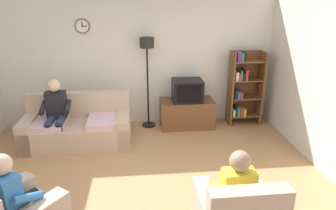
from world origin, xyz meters
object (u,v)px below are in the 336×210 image
tv_stand (186,113)px  person_on_couch (55,111)px  tv (187,90)px  person_in_left_armchair (15,194)px  floor_lamp (147,58)px  bookshelf (243,87)px  couch (78,128)px  person_in_right_armchair (234,190)px

tv_stand → person_on_couch: 2.57m
tv → tv_stand: bearing=90.0°
person_in_left_armchair → floor_lamp: bearing=63.4°
bookshelf → tv_stand: bearing=-176.6°
floor_lamp → person_in_left_armchair: 3.52m
tv → person_in_left_armchair: 3.75m
couch → tv: (2.12, 0.55, 0.48)m
tv_stand → tv: size_ratio=1.83×
person_in_left_armchair → person_in_right_armchair: same height
tv_stand → person_on_couch: size_ratio=0.89×
bookshelf → floor_lamp: bearing=179.2°
couch → person_on_couch: size_ratio=1.54×
tv_stand → person_on_couch: bearing=-164.4°
couch → person_in_right_armchair: (2.14, -2.54, 0.29)m
tv_stand → bookshelf: size_ratio=0.71×
person_on_couch → person_in_left_armchair: (0.12, -2.27, -0.09)m
tv_stand → bookshelf: bookshelf is taller
tv_stand → person_in_left_armchair: 3.77m
floor_lamp → person_in_right_armchair: 3.42m
person_in_left_armchair → couch: bearing=85.1°
couch → person_in_right_armchair: 3.33m
couch → bookshelf: size_ratio=1.23×
couch → person_in_left_armchair: 2.41m
floor_lamp → person_in_right_armchair: bearing=-75.7°
floor_lamp → person_on_couch: size_ratio=1.49×
tv_stand → person_in_left_armchair: bearing=-128.2°
person_in_left_armchair → person_in_right_armchair: size_ratio=1.00×
tv → person_on_couch: 2.54m
tv → floor_lamp: 1.04m
person_on_couch → tv: bearing=15.1°
tv_stand → bookshelf: 1.30m
tv → person_in_left_armchair: person_in_left_armchair is taller
bookshelf → floor_lamp: size_ratio=0.84×
couch → person_in_left_armchair: bearing=-94.9°
person_on_couch → person_in_right_armchair: (2.47, -2.43, -0.09)m
bookshelf → person_in_left_armchair: bearing=-139.3°
bookshelf → person_in_right_armchair: bookshelf is taller
tv_stand → floor_lamp: floor_lamp is taller
tv_stand → person_in_right_armchair: 3.13m
person_in_right_armchair → tv: bearing=90.5°
couch → floor_lamp: size_ratio=1.03×
tv_stand → person_in_left_armchair: (-2.32, -2.96, 0.32)m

